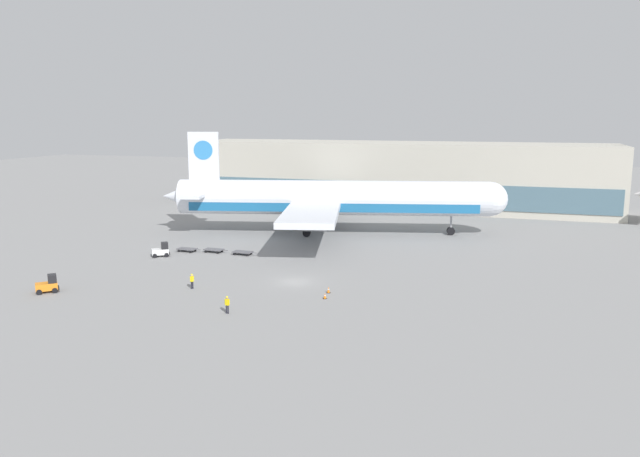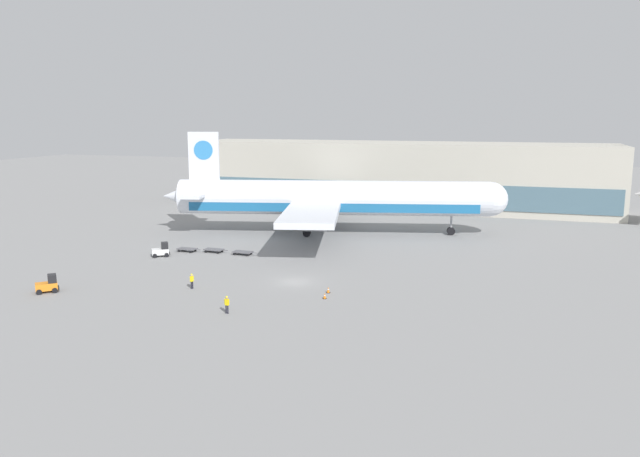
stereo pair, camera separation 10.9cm
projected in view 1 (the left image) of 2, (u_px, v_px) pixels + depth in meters
The scene contains 12 objects.
ground_plane at pixel (295, 282), 74.69m from camera, with size 400.00×400.00×0.00m, color gray.
terminal_building at pixel (397, 175), 135.64m from camera, with size 90.00×18.20×14.00m.
airplane_main at pixel (328, 199), 104.69m from camera, with size 57.10×48.52×17.00m.
baggage_tug_foreground at pixel (161, 250), 88.14m from camera, with size 2.80×2.64×2.00m.
baggage_tug_mid at pixel (48, 285), 70.21m from camera, with size 2.75×2.71×2.00m.
baggage_dolly_lead at pixel (187, 249), 91.32m from camera, with size 3.73×1.64×0.48m.
baggage_dolly_second at pixel (214, 250), 90.86m from camera, with size 3.73×1.64×0.48m.
baggage_dolly_third at pixel (243, 252), 89.24m from camera, with size 3.73×1.64×0.48m.
ground_crew_near at pixel (227, 303), 62.56m from camera, with size 0.57×0.25×1.83m.
ground_crew_far at pixel (192, 280), 71.60m from camera, with size 0.32×0.55×1.78m.
traffic_cone_near at pixel (328, 290), 70.06m from camera, with size 0.40×0.40×0.71m.
traffic_cone_far at pixel (325, 296), 67.81m from camera, with size 0.40×0.40×0.62m.
Camera 1 is at (24.98, -67.98, 19.61)m, focal length 35.00 mm.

